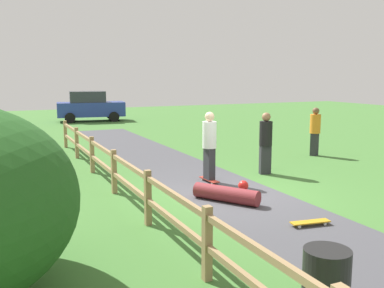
{
  "coord_description": "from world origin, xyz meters",
  "views": [
    {
      "loc": [
        -5.25,
        -9.1,
        2.9
      ],
      "look_at": [
        -0.19,
        1.88,
        1.0
      ],
      "focal_mm": 40.69,
      "sensor_mm": 36.0,
      "label": 1
    }
  ],
  "objects_px": {
    "skater_fallen": "(228,193)",
    "parked_car_blue": "(90,106)",
    "skateboard_loose": "(310,222)",
    "bystander_black": "(266,140)",
    "skater_riding": "(209,143)",
    "bystander_orange": "(315,129)",
    "trash_bin": "(326,286)"
  },
  "relations": [
    {
      "from": "skater_riding",
      "to": "skater_fallen",
      "type": "bearing_deg",
      "value": -103.64
    },
    {
      "from": "bystander_orange",
      "to": "trash_bin",
      "type": "bearing_deg",
      "value": -129.64
    },
    {
      "from": "trash_bin",
      "to": "bystander_orange",
      "type": "bearing_deg",
      "value": 50.36
    },
    {
      "from": "skater_riding",
      "to": "bystander_black",
      "type": "bearing_deg",
      "value": 7.89
    },
    {
      "from": "bystander_black",
      "to": "skateboard_loose",
      "type": "bearing_deg",
      "value": -113.19
    },
    {
      "from": "bystander_orange",
      "to": "bystander_black",
      "type": "xyz_separation_m",
      "value": [
        -3.36,
        -1.78,
        0.05
      ]
    },
    {
      "from": "skater_riding",
      "to": "bystander_orange",
      "type": "relative_size",
      "value": 1.09
    },
    {
      "from": "skateboard_loose",
      "to": "bystander_orange",
      "type": "xyz_separation_m",
      "value": [
        5.17,
        6.0,
        0.89
      ]
    },
    {
      "from": "trash_bin",
      "to": "skateboard_loose",
      "type": "height_order",
      "value": "trash_bin"
    },
    {
      "from": "skater_riding",
      "to": "skateboard_loose",
      "type": "distance_m",
      "value": 4.08
    },
    {
      "from": "skater_fallen",
      "to": "bystander_black",
      "type": "distance_m",
      "value": 3.31
    },
    {
      "from": "trash_bin",
      "to": "skater_riding",
      "type": "relative_size",
      "value": 0.47
    },
    {
      "from": "skater_riding",
      "to": "trash_bin",
      "type": "bearing_deg",
      "value": -105.44
    },
    {
      "from": "skateboard_loose",
      "to": "bystander_orange",
      "type": "bearing_deg",
      "value": 49.25
    },
    {
      "from": "skater_fallen",
      "to": "skateboard_loose",
      "type": "bearing_deg",
      "value": -73.46
    },
    {
      "from": "skater_riding",
      "to": "bystander_orange",
      "type": "xyz_separation_m",
      "value": [
        5.37,
        2.06,
        -0.13
      ]
    },
    {
      "from": "bystander_orange",
      "to": "parked_car_blue",
      "type": "height_order",
      "value": "parked_car_blue"
    },
    {
      "from": "bystander_orange",
      "to": "parked_car_blue",
      "type": "bearing_deg",
      "value": 107.41
    },
    {
      "from": "skateboard_loose",
      "to": "skater_riding",
      "type": "bearing_deg",
      "value": 92.89
    },
    {
      "from": "skateboard_loose",
      "to": "bystander_black",
      "type": "bearing_deg",
      "value": 66.81
    },
    {
      "from": "skateboard_loose",
      "to": "bystander_orange",
      "type": "distance_m",
      "value": 7.97
    },
    {
      "from": "skater_fallen",
      "to": "bystander_black",
      "type": "height_order",
      "value": "bystander_black"
    },
    {
      "from": "skater_riding",
      "to": "skateboard_loose",
      "type": "bearing_deg",
      "value": -87.11
    },
    {
      "from": "trash_bin",
      "to": "skater_fallen",
      "type": "bearing_deg",
      "value": 73.89
    },
    {
      "from": "skater_fallen",
      "to": "trash_bin",
      "type": "bearing_deg",
      "value": -106.11
    },
    {
      "from": "skater_fallen",
      "to": "parked_car_blue",
      "type": "xyz_separation_m",
      "value": [
        0.89,
        19.56,
        0.76
      ]
    },
    {
      "from": "skater_riding",
      "to": "parked_car_blue",
      "type": "bearing_deg",
      "value": 88.55
    },
    {
      "from": "bystander_orange",
      "to": "parked_car_blue",
      "type": "xyz_separation_m",
      "value": [
        -4.92,
        15.7,
        -0.02
      ]
    },
    {
      "from": "skater_fallen",
      "to": "bystander_orange",
      "type": "relative_size",
      "value": 0.87
    },
    {
      "from": "skateboard_loose",
      "to": "bystander_black",
      "type": "xyz_separation_m",
      "value": [
        1.81,
        4.22,
        0.93
      ]
    },
    {
      "from": "parked_car_blue",
      "to": "skateboard_loose",
      "type": "bearing_deg",
      "value": -90.66
    },
    {
      "from": "trash_bin",
      "to": "bystander_black",
      "type": "relative_size",
      "value": 0.49
    }
  ]
}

